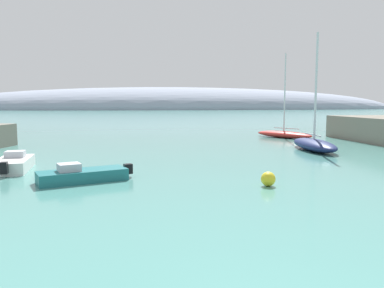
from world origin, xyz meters
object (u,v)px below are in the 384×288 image
at_px(motorboat_white_foreground, 13,164).
at_px(mooring_buoy_yellow, 268,179).
at_px(motorboat_teal_alongside_breakwater, 82,175).
at_px(sailboat_red_near_shore, 284,134).
at_px(sailboat_navy_mid_mooring, 314,144).

relative_size(motorboat_white_foreground, mooring_buoy_yellow, 6.52).
bearing_deg(motorboat_teal_alongside_breakwater, mooring_buoy_yellow, 144.25).
bearing_deg(mooring_buoy_yellow, motorboat_teal_alongside_breakwater, 165.58).
bearing_deg(motorboat_white_foreground, sailboat_red_near_shore, -58.93).
relative_size(sailboat_navy_mid_mooring, motorboat_teal_alongside_breakwater, 2.01).
relative_size(sailboat_red_near_shore, mooring_buoy_yellow, 13.58).
bearing_deg(sailboat_red_near_shore, sailboat_navy_mid_mooring, 138.21).
relative_size(sailboat_red_near_shore, sailboat_navy_mid_mooring, 0.98).
relative_size(sailboat_navy_mid_mooring, mooring_buoy_yellow, 13.82).
xyz_separation_m(sailboat_red_near_shore, motorboat_white_foreground, (-24.64, -18.59, -0.08)).
distance_m(sailboat_red_near_shore, mooring_buoy_yellow, 27.16).
distance_m(motorboat_white_foreground, motorboat_teal_alongside_breakwater, 6.18).
xyz_separation_m(sailboat_navy_mid_mooring, mooring_buoy_yellow, (-8.71, -13.15, -0.22)).
distance_m(sailboat_red_near_shore, sailboat_navy_mid_mooring, 12.00).
bearing_deg(motorboat_white_foreground, sailboat_navy_mid_mooring, -79.47).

